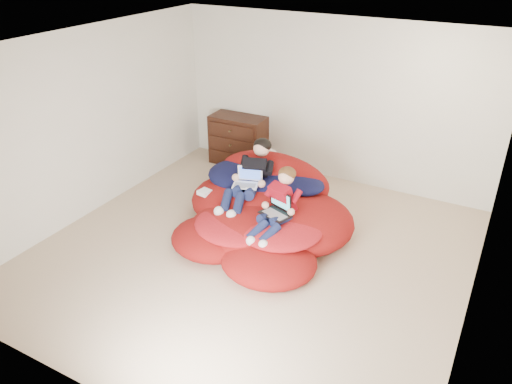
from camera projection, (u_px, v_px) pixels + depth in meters
name	position (u px, v px, depth m)	size (l,w,h in m)	color
room_shell	(252.00, 237.00, 6.09)	(5.10, 5.10, 2.77)	#C4AB8C
dresser	(238.00, 140.00, 8.40)	(0.94, 0.54, 0.83)	#32180E
beanbag_pile	(263.00, 211.00, 6.59)	(2.36, 2.39, 0.86)	maroon
cream_pillow	(267.00, 157.00, 7.26)	(0.42, 0.27, 0.27)	beige
older_boy	(251.00, 173.00, 6.62)	(0.43, 1.17, 0.72)	black
younger_boy	(279.00, 202.00, 6.03)	(0.39, 0.93, 0.70)	#A20E1B
laptop_white	(248.00, 180.00, 6.56)	(0.38, 0.37, 0.24)	white
laptop_black	(278.00, 208.00, 6.03)	(0.43, 0.40, 0.27)	black
power_adapter	(205.00, 192.00, 6.71)	(0.15, 0.15, 0.06)	white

